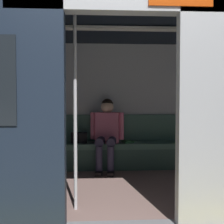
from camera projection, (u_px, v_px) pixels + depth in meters
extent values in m
cube|color=#ADAFB5|center=(122.00, 1.00, 2.53)|extent=(2.00, 0.16, 0.20)
cube|color=black|center=(113.00, 21.00, 3.77)|extent=(6.40, 2.66, 0.12)
cube|color=gray|center=(113.00, 185.00, 3.86)|extent=(6.08, 2.50, 0.01)
cube|color=silver|center=(108.00, 105.00, 5.07)|extent=(6.08, 0.10, 2.10)
cube|color=#4C7566|center=(109.00, 128.00, 5.02)|extent=(3.52, 0.06, 0.45)
cube|color=white|center=(113.00, 28.00, 3.77)|extent=(4.48, 0.16, 0.03)
cube|color=#4C7566|center=(109.00, 145.00, 4.82)|extent=(2.98, 0.44, 0.09)
cube|color=#39574C|center=(110.00, 160.00, 4.63)|extent=(2.98, 0.04, 0.34)
cube|color=pink|center=(107.00, 128.00, 4.78)|extent=(0.41, 0.27, 0.50)
sphere|color=beige|center=(107.00, 107.00, 4.77)|extent=(0.21, 0.21, 0.21)
sphere|color=black|center=(107.00, 104.00, 4.77)|extent=(0.19, 0.19, 0.19)
cylinder|color=pink|center=(121.00, 126.00, 4.73)|extent=(0.08, 0.08, 0.44)
cylinder|color=pink|center=(93.00, 126.00, 4.77)|extent=(0.08, 0.08, 0.44)
cylinder|color=#38334C|center=(112.00, 141.00, 4.58)|extent=(0.19, 0.41, 0.14)
cylinder|color=#38334C|center=(101.00, 141.00, 4.60)|extent=(0.19, 0.41, 0.14)
cylinder|color=#38334C|center=(111.00, 159.00, 4.40)|extent=(0.10, 0.10, 0.39)
cylinder|color=#38334C|center=(99.00, 159.00, 4.41)|extent=(0.10, 0.10, 0.39)
cube|color=black|center=(111.00, 173.00, 4.35)|extent=(0.13, 0.23, 0.06)
cube|color=black|center=(99.00, 173.00, 4.37)|extent=(0.13, 0.23, 0.06)
cube|color=black|center=(79.00, 138.00, 4.76)|extent=(0.26, 0.14, 0.17)
cube|color=black|center=(79.00, 139.00, 4.68)|extent=(0.02, 0.01, 0.14)
cube|color=#33723F|center=(128.00, 142.00, 4.81)|extent=(0.20, 0.25, 0.03)
cylinder|color=silver|center=(75.00, 110.00, 2.97)|extent=(0.04, 0.04, 2.08)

